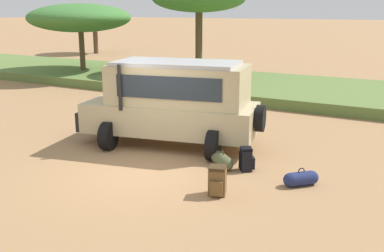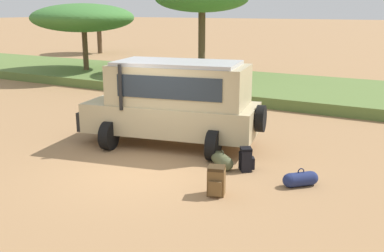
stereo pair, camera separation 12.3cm
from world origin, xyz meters
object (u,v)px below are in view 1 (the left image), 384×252
duffel_bag_soft_canvas (301,179)px  acacia_tree_far_left (94,15)px  backpack_beside_front_wheel (217,181)px  acacia_tree_left_mid (80,18)px  safari_vehicle (174,101)px  duffel_bag_low_black_case (222,160)px  backpack_cluster_center (246,159)px

duffel_bag_soft_canvas → acacia_tree_far_left: (-24.36, 21.52, 3.10)m
backpack_beside_front_wheel → acacia_tree_far_left: (-22.94, 22.90, 2.95)m
acacia_tree_left_mid → safari_vehicle: bearing=-37.6°
backpack_beside_front_wheel → acacia_tree_far_left: 32.55m
duffel_bag_soft_canvas → duffel_bag_low_black_case: bearing=173.2°
safari_vehicle → backpack_cluster_center: safari_vehicle is taller
duffel_bag_soft_canvas → backpack_cluster_center: bearing=167.8°
backpack_beside_front_wheel → acacia_tree_left_mid: bearing=140.9°
acacia_tree_far_left → acacia_tree_left_mid: acacia_tree_left_mid is taller
safari_vehicle → acacia_tree_left_mid: bearing=142.4°
duffel_bag_low_black_case → acacia_tree_far_left: size_ratio=0.17×
safari_vehicle → backpack_beside_front_wheel: (2.68, -2.68, -0.98)m
duffel_bag_soft_canvas → acacia_tree_left_mid: bearing=147.0°
backpack_cluster_center → duffel_bag_low_black_case: 0.64m
safari_vehicle → backpack_beside_front_wheel: bearing=-45.0°
safari_vehicle → backpack_cluster_center: (2.66, -0.99, -1.01)m
backpack_cluster_center → acacia_tree_left_mid: 17.37m
duffel_bag_low_black_case → acacia_tree_far_left: (-22.29, 21.28, 3.09)m
backpack_beside_front_wheel → acacia_tree_left_mid: acacia_tree_left_mid is taller
duffel_bag_soft_canvas → acacia_tree_left_mid: size_ratio=0.12×
safari_vehicle → acacia_tree_left_mid: 14.52m
safari_vehicle → backpack_cluster_center: bearing=-20.4°
duffel_bag_soft_canvas → acacia_tree_far_left: 32.65m
backpack_beside_front_wheel → backpack_cluster_center: size_ratio=1.08×
acacia_tree_far_left → acacia_tree_left_mid: size_ratio=0.74×
backpack_beside_front_wheel → backpack_cluster_center: 1.69m
backpack_beside_front_wheel → backpack_cluster_center: (-0.02, 1.69, -0.03)m
safari_vehicle → backpack_beside_front_wheel: 3.92m
backpack_cluster_center → duffel_bag_soft_canvas: backpack_cluster_center is taller
acacia_tree_far_left → acacia_tree_left_mid: bearing=-52.2°
safari_vehicle → duffel_bag_low_black_case: (2.03, -1.06, -1.12)m
backpack_cluster_center → duffel_bag_soft_canvas: (1.45, -0.31, -0.12)m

